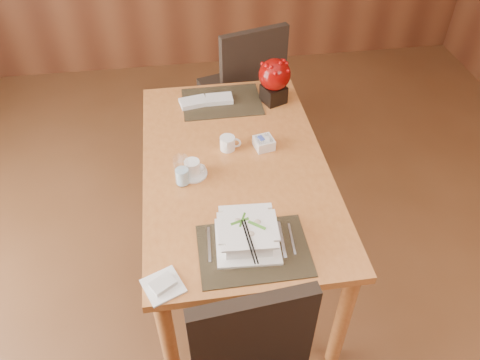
{
  "coord_description": "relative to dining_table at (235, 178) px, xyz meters",
  "views": [
    {
      "loc": [
        -0.23,
        -1.13,
        2.26
      ],
      "look_at": [
        -0.01,
        0.35,
        0.87
      ],
      "focal_mm": 35.0,
      "sensor_mm": 36.0,
      "label": 1
    }
  ],
  "objects": [
    {
      "name": "coffee_cup",
      "position": [
        -0.21,
        -0.05,
        0.13
      ],
      "size": [
        0.14,
        0.14,
        0.08
      ],
      "rotation": [
        0.0,
        0.0,
        -0.3
      ],
      "color": "white",
      "rests_on": "dining_table"
    },
    {
      "name": "creamer_jug",
      "position": [
        -0.02,
        0.12,
        0.13
      ],
      "size": [
        0.11,
        0.11,
        0.07
      ],
      "primitive_type": null,
      "rotation": [
        0.0,
        0.0,
        -0.17
      ],
      "color": "white",
      "rests_on": "dining_table"
    },
    {
      "name": "sugar_caddy",
      "position": [
        0.16,
        0.1,
        0.12
      ],
      "size": [
        0.11,
        0.11,
        0.06
      ],
      "primitive_type": "cube",
      "rotation": [
        0.0,
        0.0,
        0.21
      ],
      "color": "white",
      "rests_on": "dining_table"
    },
    {
      "name": "far_chair",
      "position": [
        0.21,
        1.01,
        -0.08
      ],
      "size": [
        0.58,
        0.59,
        1.01
      ],
      "rotation": [
        0.0,
        0.0,
        3.43
      ],
      "color": "black",
      "rests_on": "ground"
    },
    {
      "name": "soup_setting",
      "position": [
        -0.02,
        -0.51,
        0.15
      ],
      "size": [
        0.28,
        0.28,
        0.11
      ],
      "rotation": [
        0.0,
        0.0,
        -0.06
      ],
      "color": "white",
      "rests_on": "dining_table"
    },
    {
      "name": "bread_plate",
      "position": [
        -0.37,
        -0.67,
        0.1
      ],
      "size": [
        0.18,
        0.18,
        0.01
      ],
      "primitive_type": "cube",
      "rotation": [
        0.0,
        0.0,
        0.4
      ],
      "color": "white",
      "rests_on": "dining_table"
    },
    {
      "name": "dining_table",
      "position": [
        0.0,
        0.0,
        0.0
      ],
      "size": [
        0.9,
        1.5,
        0.75
      ],
      "color": "#C67437",
      "rests_on": "ground"
    },
    {
      "name": "water_glass",
      "position": [
        -0.26,
        -0.1,
        0.17
      ],
      "size": [
        0.09,
        0.09,
        0.16
      ],
      "primitive_type": "cylinder",
      "rotation": [
        0.0,
        0.0,
        0.37
      ],
      "color": "silver",
      "rests_on": "dining_table"
    },
    {
      "name": "placemat_far",
      "position": [
        0.0,
        0.55,
        0.1
      ],
      "size": [
        0.45,
        0.33,
        0.01
      ],
      "primitive_type": "cube",
      "color": "black",
      "rests_on": "dining_table"
    },
    {
      "name": "napkins_far",
      "position": [
        -0.08,
        0.55,
        0.12
      ],
      "size": [
        0.31,
        0.13,
        0.03
      ],
      "primitive_type": null,
      "rotation": [
        0.0,
        0.0,
        0.08
      ],
      "color": "silver",
      "rests_on": "dining_table"
    },
    {
      "name": "ground",
      "position": [
        0.0,
        -0.6,
        -0.65
      ],
      "size": [
        6.0,
        6.0,
        0.0
      ],
      "primitive_type": "plane",
      "color": "brown",
      "rests_on": "ground"
    },
    {
      "name": "placemat_near",
      "position": [
        0.0,
        -0.55,
        0.1
      ],
      "size": [
        0.45,
        0.33,
        0.01
      ],
      "primitive_type": "cube",
      "color": "black",
      "rests_on": "dining_table"
    },
    {
      "name": "berry_decor",
      "position": [
        0.3,
        0.52,
        0.25
      ],
      "size": [
        0.18,
        0.18,
        0.26
      ],
      "rotation": [
        0.0,
        0.0,
        0.38
      ],
      "color": "black",
      "rests_on": "dining_table"
    }
  ]
}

